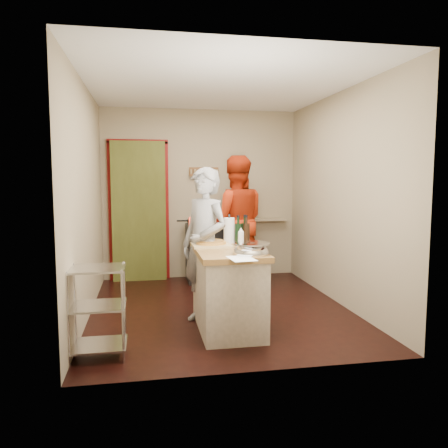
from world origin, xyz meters
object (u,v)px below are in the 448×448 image
(wire_shelving, at_px, (98,307))
(island, at_px, (228,286))
(person_stripe, at_px, (205,246))
(person_red, at_px, (235,221))
(stove, at_px, (207,252))

(wire_shelving, height_order, island, island)
(person_stripe, xyz_separation_m, person_red, (0.66, 1.59, 0.10))
(wire_shelving, height_order, person_stripe, person_stripe)
(stove, relative_size, island, 0.79)
(wire_shelving, xyz_separation_m, person_stripe, (1.04, 0.73, 0.40))
(wire_shelving, xyz_separation_m, person_red, (1.70, 2.32, 0.50))
(island, relative_size, person_red, 0.68)
(wire_shelving, bearing_deg, stove, 63.15)
(stove, relative_size, person_red, 0.54)
(stove, height_order, island, island)
(person_stripe, relative_size, person_red, 0.89)
(island, height_order, person_stripe, person_stripe)
(wire_shelving, distance_m, island, 1.34)
(stove, height_order, person_red, person_red)
(stove, relative_size, wire_shelving, 1.26)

